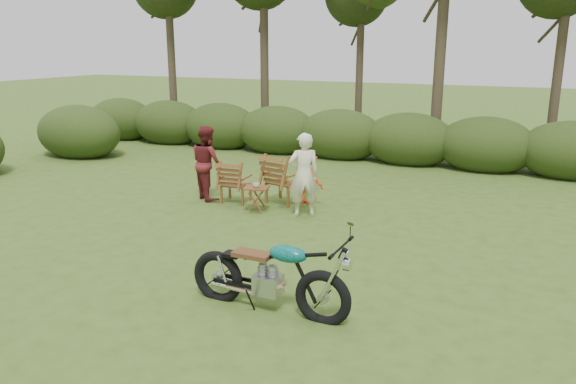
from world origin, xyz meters
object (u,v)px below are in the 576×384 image
at_px(side_table, 257,199).
at_px(adult_b, 209,198).
at_px(motorcycle, 268,309).
at_px(lawn_chair_left, 236,202).
at_px(cup, 256,185).
at_px(adult_a, 303,216).
at_px(child, 307,203).
at_px(lawn_chair_right, 284,203).

height_order(side_table, adult_b, adult_b).
distance_m(motorcycle, lawn_chair_left, 4.93).
distance_m(cup, adult_a, 1.08).
distance_m(side_table, child, 1.20).
relative_size(side_table, adult_a, 0.31).
distance_m(adult_a, adult_b, 2.34).
distance_m(side_table, adult_a, 0.98).
xyz_separation_m(lawn_chair_left, adult_a, (1.65, -0.28, 0.00)).
distance_m(lawn_chair_right, adult_a, 0.96).
height_order(lawn_chair_right, cup, cup).
relative_size(adult_a, child, 1.45).
bearing_deg(child, lawn_chair_right, 35.81).
distance_m(adult_b, child, 2.12).
bearing_deg(side_table, adult_b, 162.89).
xyz_separation_m(lawn_chair_right, lawn_chair_left, (-0.94, -0.36, 0.00)).
bearing_deg(child, side_table, 69.06).
relative_size(cup, adult_b, 0.08).
bearing_deg(cup, motorcycle, -60.17).
relative_size(lawn_chair_left, side_table, 1.77).
xyz_separation_m(lawn_chair_left, adult_b, (-0.67, 0.00, 0.00)).
height_order(lawn_chair_left, cup, cup).
height_order(adult_a, adult_b, adult_a).
distance_m(lawn_chair_right, child, 0.48).
distance_m(lawn_chair_left, cup, 1.03).
bearing_deg(adult_b, side_table, -162.75).
xyz_separation_m(motorcycle, adult_b, (-3.47, 4.07, 0.00)).
relative_size(side_table, cup, 3.78).
distance_m(lawn_chair_right, lawn_chair_left, 1.00).
relative_size(lawn_chair_right, adult_b, 0.66).
relative_size(side_table, child, 0.45).
bearing_deg(lawn_chair_left, adult_b, -5.35).
xyz_separation_m(side_table, adult_a, (0.94, 0.14, -0.25)).
distance_m(lawn_chair_left, adult_a, 1.67).
height_order(motorcycle, cup, cup).
bearing_deg(lawn_chair_left, adult_a, 165.29).
bearing_deg(cup, side_table, 117.68).
bearing_deg(cup, lawn_chair_right, 75.93).
xyz_separation_m(motorcycle, cup, (-2.06, 3.60, 0.55)).
bearing_deg(child, motorcycle, 121.44).
bearing_deg(adult_a, adult_b, -41.22).
bearing_deg(lawn_chair_right, adult_b, 24.15).
height_order(motorcycle, lawn_chair_left, motorcycle).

